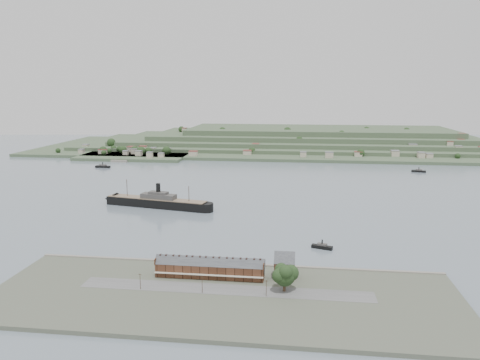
# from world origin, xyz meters

# --- Properties ---
(ground) EXTENTS (1400.00, 1400.00, 0.00)m
(ground) POSITION_xyz_m (0.00, 0.00, 0.00)
(ground) COLOR slate
(ground) RESTS_ON ground
(near_shore) EXTENTS (220.00, 80.00, 2.60)m
(near_shore) POSITION_xyz_m (0.00, -186.75, 1.01)
(near_shore) COLOR #4C5142
(near_shore) RESTS_ON ground
(terrace_row) EXTENTS (55.60, 9.80, 11.07)m
(terrace_row) POSITION_xyz_m (-10.00, -168.02, 6.84)
(terrace_row) COLOR #412517
(terrace_row) RESTS_ON ground
(gabled_building) EXTENTS (10.40, 10.18, 14.09)m
(gabled_building) POSITION_xyz_m (27.50, -164.00, 8.19)
(gabled_building) COLOR #412517
(gabled_building) RESTS_ON ground
(far_peninsula) EXTENTS (760.00, 309.00, 30.00)m
(far_peninsula) POSITION_xyz_m (27.91, 393.10, 11.88)
(far_peninsula) COLOR #354A31
(far_peninsula) RESTS_ON ground
(steamship) EXTENTS (99.51, 30.65, 24.08)m
(steamship) POSITION_xyz_m (-84.66, -24.58, 4.45)
(steamship) COLOR black
(steamship) RESTS_ON ground
(tugboat) EXTENTS (13.21, 7.28, 5.75)m
(tugboat) POSITION_xyz_m (48.67, -111.52, 1.40)
(tugboat) COLOR black
(tugboat) RESTS_ON ground
(ferry_west) EXTENTS (18.98, 7.06, 6.96)m
(ferry_west) POSITION_xyz_m (-208.09, 157.88, 1.68)
(ferry_west) COLOR black
(ferry_west) RESTS_ON ground
(ferry_east) EXTENTS (16.74, 8.37, 6.05)m
(ferry_east) POSITION_xyz_m (173.10, 174.62, 1.46)
(ferry_east) COLOR black
(ferry_east) RESTS_ON ground
(fig_tree) EXTENTS (12.47, 10.80, 13.92)m
(fig_tree) POSITION_xyz_m (28.37, -180.75, 10.50)
(fig_tree) COLOR #3C2A1B
(fig_tree) RESTS_ON ground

